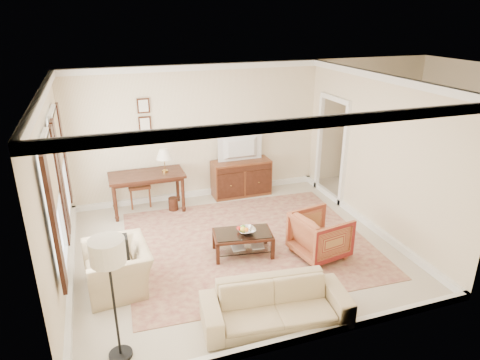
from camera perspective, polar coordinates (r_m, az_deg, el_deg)
room_shell at (r=6.74m, az=-0.79°, el=9.41°), size 5.51×5.01×2.91m
annex_bedroom at (r=10.50m, az=21.12°, el=0.28°), size 3.00×2.70×2.90m
window_front at (r=6.06m, az=-23.55°, el=-3.03°), size 0.12×1.56×1.80m
window_rear at (r=7.56m, az=-22.89°, el=1.78°), size 0.12×1.56×1.80m
doorway at (r=9.53m, az=12.06°, el=3.89°), size 0.10×1.12×2.25m
rug at (r=7.79m, az=1.01°, el=-8.34°), size 4.40×3.82×0.01m
writing_desk at (r=8.91m, az=-12.32°, el=0.15°), size 1.50×0.75×0.82m
desk_chair at (r=9.29m, az=-13.38°, el=-0.29°), size 0.50×0.50×1.05m
desk_lamp at (r=8.83m, az=-10.06°, el=2.61°), size 0.32×0.32×0.50m
framed_prints at (r=8.99m, az=-12.67°, el=8.51°), size 0.25×0.04×0.68m
sideboard at (r=9.62m, az=0.15°, el=0.31°), size 1.31×0.50×0.80m
tv at (r=9.32m, az=0.20°, el=5.31°), size 0.96×0.55×0.13m
coffee_table at (r=7.31m, az=0.37°, el=-7.70°), size 1.06×0.72×0.42m
fruit_bowl at (r=7.23m, az=0.88°, el=-6.68°), size 0.42×0.42×0.10m
book_a at (r=7.33m, az=-1.13°, el=-8.96°), size 0.28×0.07×0.38m
book_b at (r=7.40m, az=1.46°, el=-8.71°), size 0.28×0.07×0.38m
striped_armchair at (r=7.36m, az=10.64°, el=-6.98°), size 0.89×0.93×0.84m
club_armchair at (r=6.67m, az=-16.06°, el=-10.35°), size 0.76×1.09×0.91m
backpack at (r=6.53m, az=-16.07°, el=-8.60°), size 0.26×0.34×0.40m
sofa at (r=5.83m, az=4.81°, el=-15.47°), size 2.00×0.79×0.76m
floor_lamp at (r=4.99m, az=-17.14°, el=-10.21°), size 0.39×0.39×1.60m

